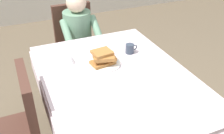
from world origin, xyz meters
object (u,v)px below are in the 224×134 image
cup_coffee (130,49)px  spoon_near_edge (119,88)px  chair_left_side (18,124)px  breakfast_stack (103,58)px  syrup_pitcher (71,59)px  diner_person (79,34)px  dining_table_main (117,85)px  chair_diner (76,40)px  knife_right_of_plate (125,61)px  plate_breakfast (104,64)px  fork_left_of_plate (82,70)px

cup_coffee → spoon_near_edge: size_ratio=0.75×
chair_left_side → breakfast_stack: 0.81m
syrup_pitcher → diner_person: bearing=68.0°
syrup_pitcher → spoon_near_edge: 0.53m
dining_table_main → chair_left_side: chair_left_side is taller
chair_diner → knife_right_of_plate: (0.15, -1.00, 0.21)m
diner_person → syrup_pitcher: size_ratio=14.00×
plate_breakfast → spoon_near_edge: plate_breakfast is taller
cup_coffee → breakfast_stack: bearing=-161.4°
plate_breakfast → breakfast_stack: breakfast_stack is taller
dining_table_main → cup_coffee: 0.41m
diner_person → spoon_near_edge: 1.17m
breakfast_stack → spoon_near_edge: size_ratio=1.44×
cup_coffee → spoon_near_edge: bearing=-124.8°
plate_breakfast → dining_table_main: bearing=-80.3°
chair_left_side → cup_coffee: chair_left_side is taller
dining_table_main → breakfast_stack: (-0.03, 0.19, 0.16)m
chair_left_side → fork_left_of_plate: (0.55, 0.17, 0.21)m
syrup_pitcher → knife_right_of_plate: size_ratio=0.40×
syrup_pitcher → spoon_near_edge: syrup_pitcher is taller
breakfast_stack → syrup_pitcher: (-0.24, 0.14, -0.03)m
spoon_near_edge → knife_right_of_plate: bearing=55.2°
chair_diner → cup_coffee: (0.25, -0.88, 0.25)m
knife_right_of_plate → cup_coffee: bearing=-37.1°
syrup_pitcher → chair_diner: bearing=71.8°
fork_left_of_plate → spoon_near_edge: (0.17, -0.32, 0.00)m
dining_table_main → syrup_pitcher: size_ratio=19.05×
diner_person → knife_right_of_plate: diner_person is taller
knife_right_of_plate → breakfast_stack: bearing=88.1°
spoon_near_edge → cup_coffee: bearing=53.0°
chair_diner → diner_person: size_ratio=0.83×
syrup_pitcher → fork_left_of_plate: size_ratio=0.44×
cup_coffee → fork_left_of_plate: bearing=-166.5°
diner_person → knife_right_of_plate: 0.86m
chair_diner → syrup_pitcher: (-0.28, -0.84, 0.25)m
breakfast_stack → syrup_pitcher: breakfast_stack is taller
diner_person → plate_breakfast: size_ratio=4.00×
chair_diner → cup_coffee: chair_diner is taller
fork_left_of_plate → spoon_near_edge: same height
chair_left_side → syrup_pitcher: chair_left_side is taller
chair_left_side → syrup_pitcher: size_ratio=11.63×
breakfast_stack → chair_diner: bearing=87.7°
chair_left_side → diner_person: bearing=-37.4°
knife_right_of_plate → chair_left_side: bearing=104.1°
fork_left_of_plate → diner_person: bearing=-9.4°
fork_left_of_plate → knife_right_of_plate: 0.38m
chair_diner → syrup_pitcher: chair_diner is taller
chair_left_side → dining_table_main: bearing=-90.0°
plate_breakfast → breakfast_stack: bearing=-121.4°
diner_person → chair_left_side: 1.28m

